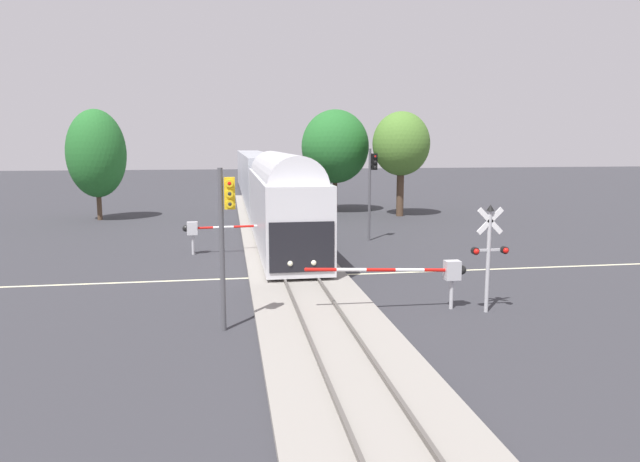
{
  "coord_description": "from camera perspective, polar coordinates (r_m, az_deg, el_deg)",
  "views": [
    {
      "loc": [
        -3.01,
        -25.49,
        6.02
      ],
      "look_at": [
        1.14,
        0.45,
        2.0
      ],
      "focal_mm": 32.35,
      "sensor_mm": 36.0,
      "label": 1
    }
  ],
  "objects": [
    {
      "name": "ground_plane",
      "position": [
        26.36,
        -2.3,
        -4.51
      ],
      "size": [
        220.0,
        220.0,
        0.0
      ],
      "primitive_type": "plane",
      "color": "#333338"
    },
    {
      "name": "road_centre_stripe",
      "position": [
        26.36,
        -2.3,
        -4.5
      ],
      "size": [
        44.0,
        0.2,
        0.01
      ],
      "color": "beige",
      "rests_on": "ground"
    },
    {
      "name": "railway_track",
      "position": [
        26.34,
        -2.3,
        -4.3
      ],
      "size": [
        4.4,
        80.0,
        0.32
      ],
      "color": "gray",
      "rests_on": "ground"
    },
    {
      "name": "commuter_train",
      "position": [
        53.91,
        -5.9,
        5.16
      ],
      "size": [
        3.04,
        64.29,
        5.16
      ],
      "color": "silver",
      "rests_on": "railway_track"
    },
    {
      "name": "crossing_gate_near",
      "position": [
        21.27,
        11.26,
        -3.97
      ],
      "size": [
        5.96,
        0.4,
        1.8
      ],
      "color": "#B7B7BC",
      "rests_on": "ground"
    },
    {
      "name": "crossing_signal_mast",
      "position": [
        21.21,
        16.39,
        -1.55
      ],
      "size": [
        1.36,
        0.44,
        3.89
      ],
      "color": "#B2B2B7",
      "rests_on": "ground"
    },
    {
      "name": "crossing_gate_far",
      "position": [
        31.9,
        -11.23,
        0.2
      ],
      "size": [
        6.14,
        0.4,
        1.8
      ],
      "color": "#B7B7BC",
      "rests_on": "ground"
    },
    {
      "name": "traffic_signal_median",
      "position": [
        18.42,
        -9.31,
        0.81
      ],
      "size": [
        0.53,
        0.38,
        5.26
      ],
      "color": "#4C4C51",
      "rests_on": "ground"
    },
    {
      "name": "traffic_signal_far_side",
      "position": [
        35.65,
        5.15,
        5.11
      ],
      "size": [
        0.53,
        0.38,
        5.69
      ],
      "color": "#4C4C51",
      "rests_on": "ground"
    },
    {
      "name": "elm_centre_background",
      "position": [
        50.61,
        1.51,
        8.34
      ],
      "size": [
        5.86,
        5.86,
        8.89
      ],
      "color": "#4C3828",
      "rests_on": "ground"
    },
    {
      "name": "oak_far_right",
      "position": [
        48.11,
        8.03,
        8.5
      ],
      "size": [
        4.69,
        4.69,
        8.58
      ],
      "color": "#4C3828",
      "rests_on": "ground"
    },
    {
      "name": "pine_left_background",
      "position": [
        48.4,
        -21.25,
        7.15
      ],
      "size": [
        4.5,
        4.5,
        8.62
      ],
      "color": "#4C3828",
      "rests_on": "ground"
    }
  ]
}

